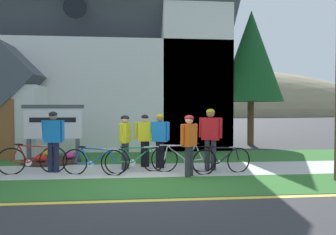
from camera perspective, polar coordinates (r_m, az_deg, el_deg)
ground at (r=12.00m, az=-4.94°, el=-6.93°), size 140.00×140.00×0.00m
sidewalk_slab at (r=10.05m, az=-19.12°, el=-8.69°), size 32.00×2.08×0.01m
grass_verge at (r=8.14m, az=-22.51°, el=-11.21°), size 32.00×1.97×0.01m
church_lawn at (r=12.46m, az=-16.44°, el=-6.66°), size 24.00×2.90×0.01m
curb_paint_stripe at (r=7.09m, az=-25.24°, el=-13.18°), size 28.00×0.16×0.01m
church_building at (r=18.56m, az=-11.83°, el=10.24°), size 13.29×11.87×12.78m
church_sign at (r=11.85m, az=-18.94°, el=-1.03°), size 2.05×0.26×1.89m
flower_bed at (r=11.71m, az=-19.14°, el=-6.81°), size 1.87×1.87×0.34m
bicycle_green at (r=9.33m, az=9.08°, el=-7.18°), size 1.71×0.42×0.80m
bicycle_blue at (r=9.45m, az=2.69°, el=-6.92°), size 1.81×0.18×0.83m
bicycle_black at (r=9.92m, az=-22.08°, el=-6.64°), size 1.80×0.35×0.85m
bicycle_yellow at (r=9.41m, az=-5.49°, el=-7.11°), size 1.70×0.42×0.77m
bicycle_silver at (r=9.23m, az=-12.50°, el=-7.29°), size 1.74×0.45×0.79m
cyclist_in_red_jersey at (r=9.94m, az=-1.37°, el=-3.29°), size 0.53×0.53×1.61m
cyclist_in_orange_jersey at (r=8.77m, az=3.61°, el=-4.01°), size 0.50×0.51×1.61m
cyclist_in_green_jersey at (r=9.84m, az=-7.29°, el=-3.51°), size 0.33×0.67×1.58m
cyclist_in_blue_jersey at (r=9.81m, az=-18.91°, el=-3.12°), size 0.64×0.33×1.69m
cyclist_in_white_jersey at (r=10.17m, az=-3.93°, el=-3.29°), size 0.63×0.26×1.59m
cyclist_in_yellow_jersey at (r=9.68m, az=7.22°, el=-2.77°), size 0.61×0.43×1.77m
roadside_conifer at (r=16.77m, az=13.93°, el=10.03°), size 3.05×3.05×6.43m
distant_hill at (r=83.43m, az=3.27°, el=0.48°), size 100.12×47.74×23.06m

